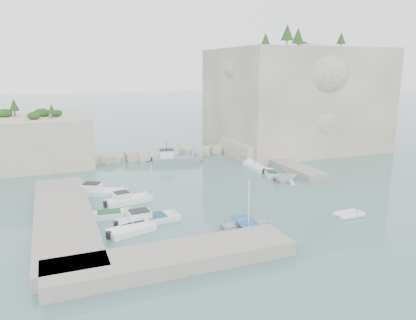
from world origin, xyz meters
name	(u,v)px	position (x,y,z in m)	size (l,w,h in m)	color
ground	(228,198)	(0.00, 0.00, 0.00)	(400.00, 400.00, 0.00)	slate
cliff_east	(293,99)	(23.00, 23.00, 8.50)	(26.00, 22.00, 17.00)	beige
cliff_terrace	(256,148)	(13.00, 18.00, 1.25)	(8.00, 10.00, 2.50)	beige
outcrop_west	(32,141)	(-20.00, 25.00, 3.50)	(16.00, 14.00, 7.00)	beige
quay_west	(64,217)	(-17.00, -1.00, 0.55)	(5.00, 24.00, 1.10)	#9E9689
quay_south	(174,258)	(-10.00, -12.50, 0.55)	(18.00, 4.00, 1.10)	#9E9689
ledge_east	(285,164)	(13.50, 10.00, 0.40)	(3.00, 16.00, 0.80)	#9E9689
breakwater	(164,154)	(-1.00, 22.00, 0.70)	(28.00, 3.00, 1.40)	beige
motorboat_a	(100,194)	(-12.86, 6.54, 0.00)	(6.51, 1.94, 1.40)	white
motorboat_b	(129,203)	(-10.39, 2.53, 0.00)	(5.30, 1.74, 1.40)	white
motorboat_c	(109,217)	(-12.94, -1.09, 0.00)	(4.26, 1.55, 0.70)	silver
motorboat_d	(149,222)	(-9.78, -3.77, 0.00)	(6.32, 1.88, 1.40)	silver
motorboat_e	(131,233)	(-11.71, -5.54, 0.00)	(4.40, 1.80, 0.70)	white
rowboat	(248,229)	(-1.99, -8.61, 0.00)	(3.43, 4.81, 1.00)	white
inflatable_dinghy	(348,216)	(8.41, -9.26, 0.00)	(2.96, 1.44, 0.44)	silver
tender_east_a	(285,182)	(9.31, 3.25, 0.00)	(3.18, 3.69, 1.94)	white
tender_east_b	(271,176)	(9.10, 6.31, 0.00)	(3.98, 1.36, 0.70)	silver
tender_east_c	(255,169)	(9.02, 10.58, 0.00)	(5.69, 1.84, 0.70)	white
tender_east_d	(256,162)	(11.00, 14.04, 0.00)	(1.91, 5.08, 1.96)	white
work_boat	(176,163)	(-0.23, 18.33, 0.00)	(7.72, 2.28, 2.20)	slate
rowboat_mast	(249,201)	(-1.99, -8.61, 2.60)	(0.10, 0.10, 4.20)	white
vegetation	(266,43)	(17.83, 24.40, 17.93)	(53.48, 13.88, 13.40)	#1E4219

